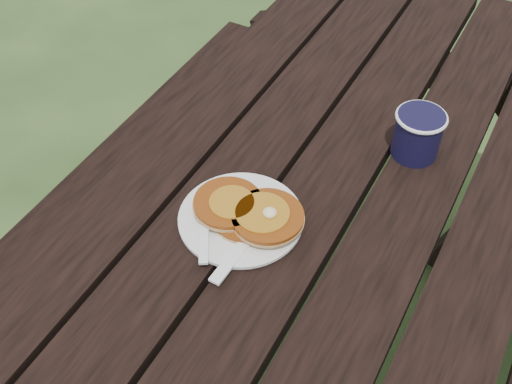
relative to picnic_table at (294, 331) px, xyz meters
The scene contains 6 objects.
picnic_table is the anchor object (origin of this frame).
plate 0.40m from the picnic_table, 144.70° to the right, with size 0.21×0.21×0.01m, color white.
pancake_stack 0.42m from the picnic_table, 143.34° to the right, with size 0.20×0.13×0.04m.
knife 0.42m from the picnic_table, 115.57° to the right, with size 0.02×0.18×0.01m, color white.
fork 0.44m from the picnic_table, 130.67° to the right, with size 0.03×0.16×0.01m, color white, non-canonical shape.
coffee_cup 0.51m from the picnic_table, 64.65° to the left, with size 0.10×0.10×0.09m.
Camera 1 is at (0.28, -0.69, 1.59)m, focal length 45.00 mm.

